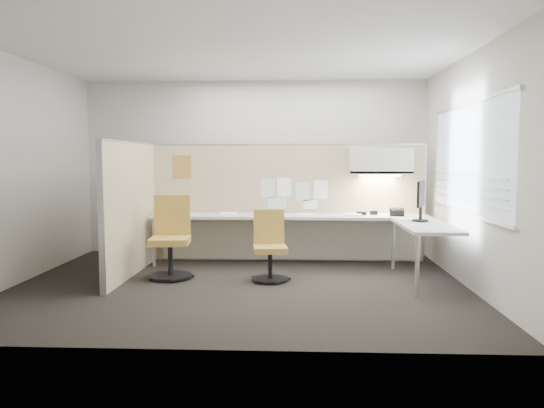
{
  "coord_description": "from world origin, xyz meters",
  "views": [
    {
      "loc": [
        0.69,
        -6.4,
        1.55
      ],
      "look_at": [
        0.35,
        0.8,
        0.93
      ],
      "focal_mm": 35.0,
      "sensor_mm": 36.0,
      "label": 1
    }
  ],
  "objects_px": {
    "monitor": "(421,198)",
    "phone": "(397,212)",
    "desk": "(313,225)",
    "chair_left": "(171,240)",
    "chair_right": "(270,248)"
  },
  "relations": [
    {
      "from": "chair_left",
      "to": "chair_right",
      "type": "bearing_deg",
      "value": -9.28
    },
    {
      "from": "monitor",
      "to": "phone",
      "type": "xyz_separation_m",
      "value": [
        -0.18,
        0.7,
        -0.25
      ]
    },
    {
      "from": "chair_right",
      "to": "chair_left",
      "type": "bearing_deg",
      "value": 167.78
    },
    {
      "from": "chair_left",
      "to": "phone",
      "type": "relative_size",
      "value": 4.52
    },
    {
      "from": "desk",
      "to": "chair_left",
      "type": "distance_m",
      "value": 2.03
    },
    {
      "from": "monitor",
      "to": "phone",
      "type": "relative_size",
      "value": 2.25
    },
    {
      "from": "monitor",
      "to": "chair_left",
      "type": "bearing_deg",
      "value": 113.92
    },
    {
      "from": "desk",
      "to": "monitor",
      "type": "xyz_separation_m",
      "value": [
        1.37,
        -0.6,
        0.43
      ]
    },
    {
      "from": "chair_right",
      "to": "phone",
      "type": "relative_size",
      "value": 3.79
    },
    {
      "from": "chair_left",
      "to": "phone",
      "type": "distance_m",
      "value": 3.2
    },
    {
      "from": "monitor",
      "to": "chair_right",
      "type": "bearing_deg",
      "value": 118.83
    },
    {
      "from": "desk",
      "to": "phone",
      "type": "bearing_deg",
      "value": 4.66
    },
    {
      "from": "desk",
      "to": "monitor",
      "type": "bearing_deg",
      "value": -23.62
    },
    {
      "from": "phone",
      "to": "chair_left",
      "type": "bearing_deg",
      "value": -156.08
    },
    {
      "from": "chair_left",
      "to": "chair_right",
      "type": "relative_size",
      "value": 1.19
    }
  ]
}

